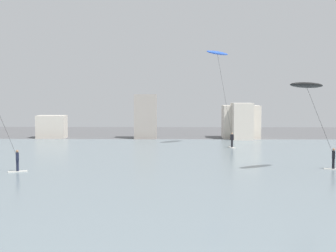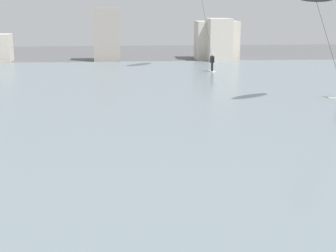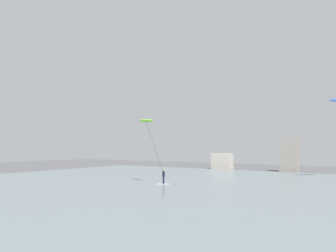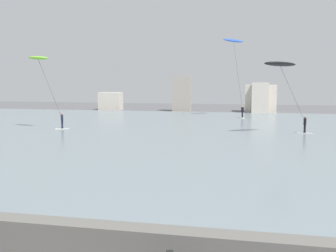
# 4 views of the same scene
# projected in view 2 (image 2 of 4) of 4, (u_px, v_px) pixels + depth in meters

# --- Properties ---
(water_bay) EXTENTS (84.00, 52.00, 0.10)m
(water_bay) POSITION_uv_depth(u_px,v_px,m) (180.00, 109.00, 30.39)
(water_bay) COLOR gray
(water_bay) RESTS_ON ground
(far_shore_buildings) EXTENTS (29.69, 5.62, 5.88)m
(far_shore_buildings) POSITION_uv_depth(u_px,v_px,m) (164.00, 40.00, 56.89)
(far_shore_buildings) COLOR beige
(far_shore_buildings) RESTS_ON ground
(kitesurfer_black) EXTENTS (5.00, 3.11, 6.81)m
(kitesurfer_black) POSITION_uv_depth(u_px,v_px,m) (318.00, 6.00, 30.75)
(kitesurfer_black) COLOR silver
(kitesurfer_black) RESTS_ON water_bay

